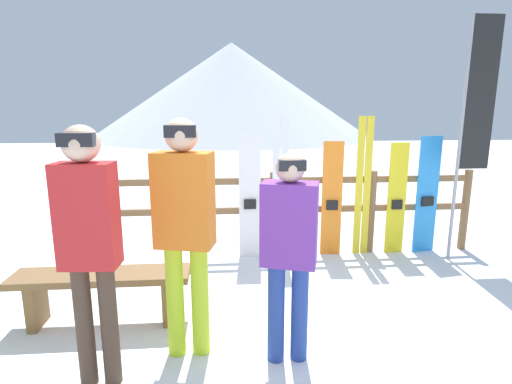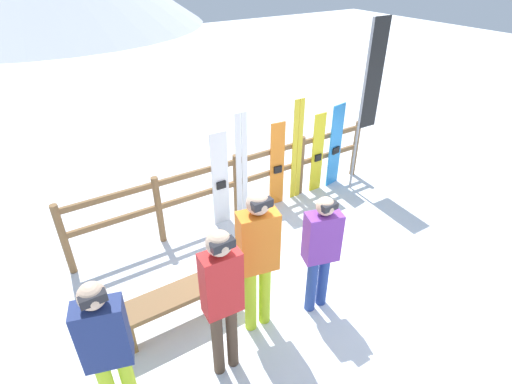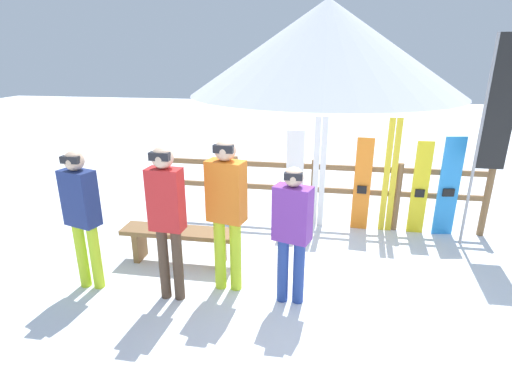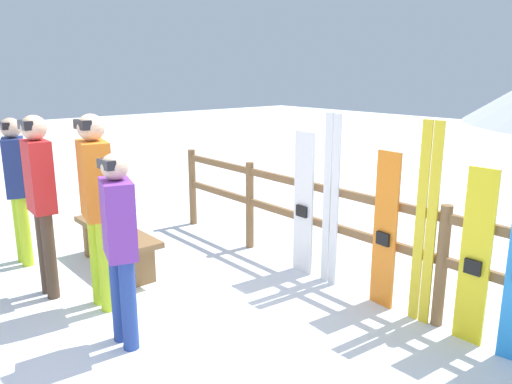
# 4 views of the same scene
# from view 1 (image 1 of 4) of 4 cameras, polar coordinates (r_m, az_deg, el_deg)

# --- Properties ---
(ground_plane) EXTENTS (40.00, 40.00, 0.00)m
(ground_plane) POSITION_cam_1_polar(r_m,az_deg,el_deg) (3.50, 6.89, -20.55)
(ground_plane) COLOR white
(mountain_backdrop) EXTENTS (18.00, 18.00, 6.00)m
(mountain_backdrop) POSITION_cam_1_polar(r_m,az_deg,el_deg) (26.95, -3.47, 14.23)
(mountain_backdrop) COLOR silver
(mountain_backdrop) RESTS_ON ground
(fence) EXTENTS (5.25, 0.10, 1.08)m
(fence) POSITION_cam_1_polar(r_m,az_deg,el_deg) (5.11, 2.54, -2.01)
(fence) COLOR brown
(fence) RESTS_ON ground
(bench) EXTENTS (1.51, 0.36, 0.47)m
(bench) POSITION_cam_1_polar(r_m,az_deg,el_deg) (3.82, -21.11, -12.35)
(bench) COLOR brown
(bench) RESTS_ON ground
(person_red) EXTENTS (0.38, 0.23, 1.78)m
(person_red) POSITION_cam_1_polar(r_m,az_deg,el_deg) (2.79, -22.76, -5.76)
(person_red) COLOR #4C3828
(person_red) RESTS_ON ground
(person_orange) EXTENTS (0.45, 0.31, 1.81)m
(person_orange) POSITION_cam_1_polar(r_m,az_deg,el_deg) (2.96, -10.15, -4.07)
(person_orange) COLOR #B7D826
(person_orange) RESTS_ON ground
(person_purple) EXTENTS (0.44, 0.32, 1.57)m
(person_purple) POSITION_cam_1_polar(r_m,az_deg,el_deg) (2.89, 4.74, -7.40)
(person_purple) COLOR navy
(person_purple) RESTS_ON ground
(snowboard_white) EXTENTS (0.27, 0.06, 1.55)m
(snowboard_white) POSITION_cam_1_polar(r_m,az_deg,el_deg) (4.99, -0.89, -0.86)
(snowboard_white) COLOR white
(snowboard_white) RESTS_ON ground
(ski_pair_white) EXTENTS (0.19, 0.02, 1.77)m
(ski_pair_white) POSITION_cam_1_polar(r_m,az_deg,el_deg) (5.01, 3.46, 0.49)
(ski_pair_white) COLOR white
(ski_pair_white) RESTS_ON ground
(snowboard_orange) EXTENTS (0.26, 0.07, 1.47)m
(snowboard_orange) POSITION_cam_1_polar(r_m,az_deg,el_deg) (5.18, 10.78, -1.05)
(snowboard_orange) COLOR orange
(snowboard_orange) RESTS_ON ground
(ski_pair_yellow) EXTENTS (0.19, 0.02, 1.78)m
(ski_pair_yellow) POSITION_cam_1_polar(r_m,az_deg,el_deg) (5.27, 15.04, 0.72)
(ski_pair_yellow) COLOR yellow
(ski_pair_yellow) RESTS_ON ground
(snowboard_yellow) EXTENTS (0.24, 0.06, 1.45)m
(snowboard_yellow) POSITION_cam_1_polar(r_m,az_deg,el_deg) (5.47, 19.44, -0.96)
(snowboard_yellow) COLOR yellow
(snowboard_yellow) RESTS_ON ground
(snowboard_blue) EXTENTS (0.31, 0.09, 1.53)m
(snowboard_blue) POSITION_cam_1_polar(r_m,az_deg,el_deg) (5.64, 23.24, -0.46)
(snowboard_blue) COLOR #288CE0
(snowboard_blue) RESTS_ON ground
(rental_flag) EXTENTS (0.40, 0.04, 2.91)m
(rental_flag) POSITION_cam_1_polar(r_m,az_deg,el_deg) (5.43, 28.58, 9.86)
(rental_flag) COLOR #99999E
(rental_flag) RESTS_ON ground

